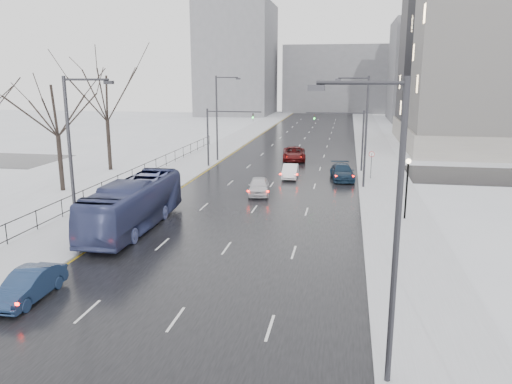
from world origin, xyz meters
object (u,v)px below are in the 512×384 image
Objects in this scene: lamppost_r_mid at (407,180)px; sedan_right_cross at (294,154)px; streetlight_r_near at (390,222)px; sedan_center_near at (259,186)px; mast_signal_right at (353,133)px; streetlight_l_far at (219,114)px; sedan_left_near at (29,285)px; sedan_right_far at (342,172)px; tree_park_d at (63,191)px; streetlight_r_mid at (364,126)px; streetlight_l_near at (74,156)px; bus at (134,204)px; no_uturn_sign at (372,157)px; mast_signal_left at (217,131)px; tree_park_e at (111,171)px; sedan_right_near at (290,171)px.

lamppost_r_mid is 26.38m from sedan_right_cross.
streetlight_r_near is 20.38m from lamppost_r_mid.
sedan_center_near is (-8.67, 25.87, -4.85)m from streetlight_r_near.
streetlight_r_near reaches higher than mast_signal_right.
streetlight_r_near is at bearing -68.75° from streetlight_l_far.
streetlight_l_far is 38.68m from sedan_left_near.
mast_signal_right is 14.82m from sedan_center_near.
tree_park_d is at bearing -165.42° from sedan_right_far.
streetlight_r_mid is at bearing -36.30° from streetlight_l_far.
streetlight_l_near reaches higher than bus.
streetlight_r_near and streetlight_l_near have the same top height.
tree_park_d reaches higher than sedan_right_far.
streetlight_l_near is 1.00× the size of streetlight_l_far.
streetlight_r_mid is at bearing 59.59° from sedan_left_near.
streetlight_r_near is at bearing -45.05° from bus.
no_uturn_sign is at bearing 61.46° from sedan_left_near.
mast_signal_left is 10.52m from sedan_right_cross.
streetlight_l_near is 1.73× the size of sedan_right_cross.
sedan_right_far is at bearing 92.94° from streetlight_r_near.
tree_park_d is at bearing -126.80° from mast_signal_left.
streetlight_r_near reaches higher than tree_park_e.
mast_signal_left is at bearing -148.43° from sedan_right_cross.
streetlight_r_mid reaches higher than sedan_right_near.
sedan_left_near is (10.60, -20.36, 0.73)m from tree_park_d.
mast_signal_right is at bearing 29.12° from tree_park_d.
no_uturn_sign reaches higher than sedan_right_cross.
tree_park_e is 32.52m from lamppost_r_mid.
mast_signal_left is at bearing 88.28° from streetlight_l_near.
tree_park_e reaches higher than sedan_left_near.
sedan_right_near is (9.51, 23.38, -4.90)m from streetlight_l_near.
bus is at bearing 76.43° from streetlight_l_near.
sedan_left_near is 0.98× the size of sedan_center_near.
tree_park_e is 2.34× the size of sedan_right_cross.
no_uturn_sign is (-1.80, 14.00, -0.64)m from lamppost_r_mid.
tree_park_d is 17.90m from streetlight_l_near.
streetlight_l_near is 1.54× the size of mast_signal_left.
mast_signal_left is at bearing -78.13° from streetlight_l_far.
sedan_right_cross is (8.73, 34.14, -4.78)m from streetlight_l_near.
tree_park_e is 43.39m from streetlight_r_near.
sedan_center_near is (-11.50, 5.87, -2.17)m from lamppost_r_mid.
tree_park_e reaches higher than bus.
streetlight_r_near is 3.70× the size of no_uturn_sign.
lamppost_r_mid is at bearing -82.67° from no_uturn_sign.
streetlight_l_far is 16.07m from mast_signal_right.
sedan_right_far is (14.61, -8.45, -4.83)m from streetlight_l_far.
streetlight_l_far is 1.54× the size of mast_signal_right.
sedan_right_near is at bearing -1.82° from tree_park_e.
lamppost_r_mid reaches higher than bus.
sedan_right_near is 0.72× the size of sedan_right_cross.
streetlight_l_far is (9.63, 18.00, 5.62)m from tree_park_d.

